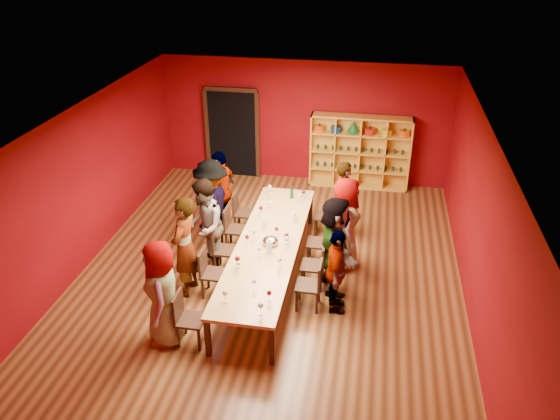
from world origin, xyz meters
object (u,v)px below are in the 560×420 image
object	(u,v)px
chair_person_left_1	(209,270)
wine_bottle	(292,194)
person_right_1	(336,272)
person_right_2	(335,245)
person_left_2	(205,226)
person_left_3	(212,205)
chair_person_left_4	(241,210)
chair_person_right_2	(318,263)
person_right_3	(345,224)
person_left_0	(162,293)
chair_person_right_1	(313,283)
tasting_table	(268,245)
chair_person_right_3	(322,240)
chair_person_left_2	(222,247)
chair_person_left_0	(186,316)
chair_person_left_3	(232,226)
person_right_4	(344,200)
person_left_1	(185,247)
spittoon_bowl	(270,241)
chair_person_right_4	(328,214)
person_left_4	(222,192)
shelving_unit	(360,148)

from	to	relation	value
chair_person_left_1	wine_bottle	world-z (taller)	wine_bottle
person_right_1	person_right_2	distance (m)	0.63
person_left_2	person_left_3	bearing A→B (deg)	174.80
chair_person_left_4	chair_person_right_2	distance (m)	2.49
person_left_3	person_right_3	xyz separation A→B (m)	(2.61, -0.22, -0.03)
person_left_0	chair_person_right_1	distance (m)	2.50
chair_person_right_1	person_right_3	xyz separation A→B (m)	(0.40, 1.39, 0.41)
tasting_table	chair_person_left_1	size ratio (longest dim) A/B	5.06
chair_person_left_4	chair_person_right_3	distance (m)	2.04
chair_person_left_2	person_left_2	size ratio (longest dim) A/B	0.49
chair_person_left_0	person_right_3	bearing A→B (deg)	49.49
tasting_table	person_right_1	size ratio (longest dim) A/B	2.95
person_left_2	chair_person_right_3	size ratio (longest dim) A/B	2.05
chair_person_left_1	person_right_2	bearing A→B (deg)	14.92
chair_person_left_3	person_left_3	distance (m)	0.59
person_left_0	person_right_4	distance (m)	4.43
tasting_table	chair_person_right_3	world-z (taller)	chair_person_right_3
chair_person_left_2	person_left_3	bearing A→B (deg)	116.51
chair_person_right_2	person_left_1	bearing A→B (deg)	-165.88
chair_person_left_2	person_right_2	world-z (taller)	person_right_2
chair_person_left_2	person_right_3	size ratio (longest dim) A/B	0.49
chair_person_left_1	person_left_2	distance (m)	0.93
person_right_2	wine_bottle	size ratio (longest dim) A/B	6.49
spittoon_bowl	wine_bottle	distance (m)	1.88
chair_person_right_4	person_right_4	bearing A→B (deg)	-0.00
chair_person_left_2	person_right_4	size ratio (longest dim) A/B	0.53
chair_person_left_3	person_left_3	size ratio (longest dim) A/B	0.48
chair_person_left_0	person_left_4	size ratio (longest dim) A/B	0.50
chair_person_left_4	chair_person_right_4	distance (m)	1.83
shelving_unit	chair_person_left_4	size ratio (longest dim) A/B	2.70
chair_person_left_4	chair_person_right_1	xyz separation A→B (m)	(1.82, -2.30, 0.00)
person_left_1	chair_person_left_2	size ratio (longest dim) A/B	2.09
chair_person_left_1	person_left_4	size ratio (longest dim) A/B	0.50
chair_person_left_1	chair_person_right_4	size ratio (longest dim) A/B	1.00
person_right_1	person_right_2	size ratio (longest dim) A/B	0.85
chair_person_left_0	spittoon_bowl	bearing A→B (deg)	62.88
person_left_1	person_left_0	bearing A→B (deg)	8.49
person_left_2	chair_person_left_3	world-z (taller)	person_left_2
person_left_0	chair_person_left_1	distance (m)	1.35
chair_person_right_4	spittoon_bowl	world-z (taller)	spittoon_bowl
person_left_0	person_right_4	world-z (taller)	person_left_0
person_right_1	person_left_4	bearing A→B (deg)	43.64
chair_person_right_1	spittoon_bowl	xyz separation A→B (m)	(-0.86, 0.67, 0.32)
chair_person_right_3	person_left_0	bearing A→B (deg)	-129.69
chair_person_left_0	chair_person_right_4	distance (m)	4.11
chair_person_left_0	person_left_0	size ratio (longest dim) A/B	0.51
wine_bottle	chair_person_left_1	bearing A→B (deg)	-112.59
chair_person_left_1	chair_person_left_2	distance (m)	0.78
person_right_1	shelving_unit	bearing A→B (deg)	-5.99
person_left_0	person_left_4	distance (m)	3.51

